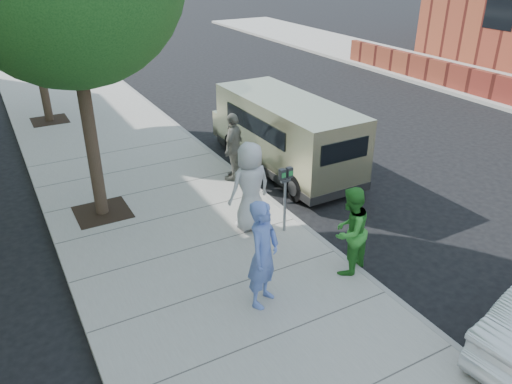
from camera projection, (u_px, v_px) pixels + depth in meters
ground at (239, 241)px, 10.68m from camera, size 120.00×120.00×0.00m
sidewalk at (195, 250)px, 10.22m from camera, size 5.00×60.00×0.15m
curb_face at (295, 221)px, 11.27m from camera, size 0.12×60.00×0.16m
parking_meter at (285, 186)px, 10.29m from camera, size 0.31×0.12×1.47m
van at (284, 132)px, 13.65m from camera, size 1.90×5.44×2.00m
person_officer at (263, 254)px, 8.21m from camera, size 0.85×0.78×1.94m
person_green_shirt at (350, 231)px, 9.09m from camera, size 1.02×0.91×1.72m
person_gray_shirt at (250, 187)px, 10.47m from camera, size 1.00×0.69×1.95m
person_striped_polo at (234, 147)px, 12.77m from camera, size 1.05×1.03×1.78m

